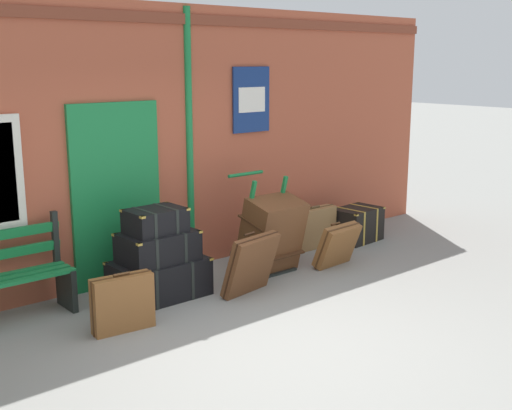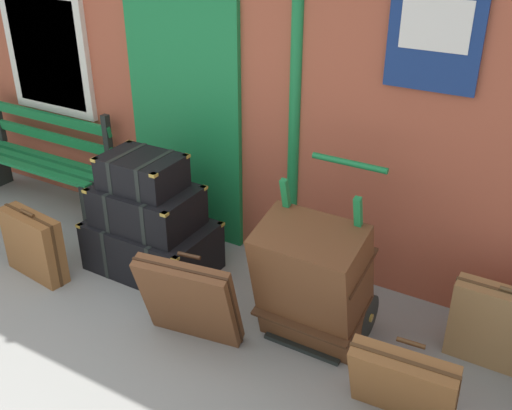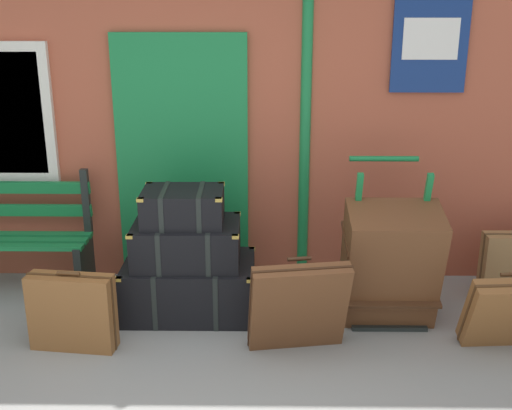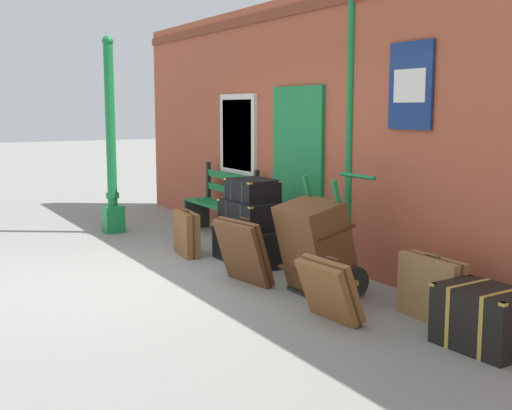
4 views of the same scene
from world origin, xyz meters
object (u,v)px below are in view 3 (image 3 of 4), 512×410
at_px(suitcase_charcoal, 509,313).
at_px(steamer_trunk_top, 183,207).
at_px(large_brown_trunk, 390,264).
at_px(steamer_trunk_base, 190,287).
at_px(porters_trolley, 384,279).
at_px(steamer_trunk_middle, 187,243).
at_px(suitcase_caramel, 298,307).
at_px(suitcase_tan, 72,312).

bearing_deg(suitcase_charcoal, steamer_trunk_top, 167.23).
bearing_deg(large_brown_trunk, steamer_trunk_top, 174.63).
xyz_separation_m(steamer_trunk_base, porters_trolley, (1.52, 0.03, 0.06)).
xyz_separation_m(steamer_trunk_base, large_brown_trunk, (1.52, -0.15, 0.27)).
xyz_separation_m(steamer_trunk_base, steamer_trunk_top, (-0.03, -0.01, 0.66)).
bearing_deg(steamer_trunk_base, steamer_trunk_middle, -133.79).
distance_m(suitcase_charcoal, suitcase_caramel, 1.47).
relative_size(steamer_trunk_base, steamer_trunk_middle, 1.24).
relative_size(suitcase_charcoal, suitcase_caramel, 0.88).
distance_m(suitcase_caramel, suitcase_tan, 1.57).
xyz_separation_m(suitcase_caramel, suitcase_tan, (-1.57, 0.04, -0.07)).
height_order(large_brown_trunk, suitcase_caramel, large_brown_trunk).
height_order(steamer_trunk_top, suitcase_caramel, steamer_trunk_top).
relative_size(steamer_trunk_base, suitcase_charcoal, 1.62).
distance_m(porters_trolley, suitcase_tan, 2.34).
height_order(steamer_trunk_base, porters_trolley, porters_trolley).
height_order(steamer_trunk_middle, suitcase_caramel, steamer_trunk_middle).
distance_m(porters_trolley, suitcase_charcoal, 0.95).
height_order(steamer_trunk_top, porters_trolley, porters_trolley).
distance_m(steamer_trunk_middle, suitcase_caramel, 1.04).
relative_size(steamer_trunk_top, suitcase_caramel, 0.87).
relative_size(steamer_trunk_top, large_brown_trunk, 0.64).
bearing_deg(steamer_trunk_top, steamer_trunk_middle, -10.73).
bearing_deg(suitcase_charcoal, steamer_trunk_base, 166.93).
distance_m(steamer_trunk_middle, suitcase_tan, 0.97).
relative_size(steamer_trunk_middle, large_brown_trunk, 0.85).
bearing_deg(large_brown_trunk, steamer_trunk_middle, 174.70).
bearing_deg(steamer_trunk_base, suitcase_charcoal, -13.07).
bearing_deg(suitcase_charcoal, suitcase_caramel, -177.62).
relative_size(steamer_trunk_base, porters_trolley, 0.86).
height_order(steamer_trunk_base, steamer_trunk_top, steamer_trunk_top).
xyz_separation_m(steamer_trunk_top, suitcase_tan, (-0.73, -0.55, -0.60)).
xyz_separation_m(suitcase_charcoal, suitcase_caramel, (-1.47, -0.06, 0.07)).
distance_m(steamer_trunk_middle, steamer_trunk_top, 0.29).
height_order(steamer_trunk_middle, suitcase_tan, steamer_trunk_middle).
relative_size(steamer_trunk_base, suitcase_caramel, 1.43).
relative_size(steamer_trunk_top, suitcase_tan, 1.01).
bearing_deg(suitcase_tan, suitcase_charcoal, 0.43).
relative_size(suitcase_caramel, suitcase_tan, 1.16).
bearing_deg(steamer_trunk_middle, suitcase_caramel, -35.13).
relative_size(porters_trolley, suitcase_caramel, 1.66).
distance_m(steamer_trunk_base, suitcase_charcoal, 2.34).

